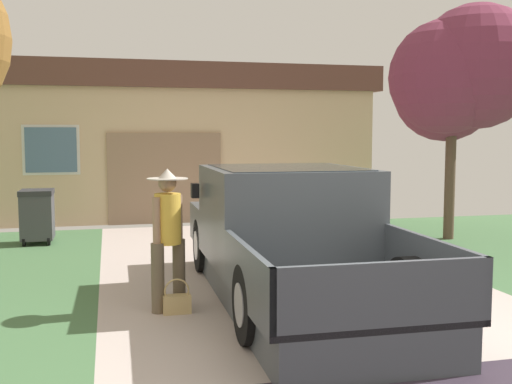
# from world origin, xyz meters

# --- Properties ---
(pickup_truck) EXTENTS (2.15, 5.33, 1.66)m
(pickup_truck) POSITION_xyz_m (-0.20, 2.78, 0.75)
(pickup_truck) COLOR #495055
(pickup_truck) RESTS_ON ground
(person_with_hat) EXTENTS (0.48, 0.48, 1.68)m
(person_with_hat) POSITION_xyz_m (-1.77, 2.38, 0.95)
(person_with_hat) COLOR brown
(person_with_hat) RESTS_ON ground
(handbag) EXTENTS (0.32, 0.16, 0.41)m
(handbag) POSITION_xyz_m (-1.70, 2.20, 0.13)
(handbag) COLOR tan
(handbag) RESTS_ON ground
(house_with_garage) EXTENTS (11.29, 6.01, 3.78)m
(house_with_garage) POSITION_xyz_m (-1.37, 12.43, 1.91)
(house_with_garage) COLOR #D6B68F
(house_with_garage) RESTS_ON ground
(neighbor_tree) EXTENTS (2.82, 2.92, 4.56)m
(neighbor_tree) POSITION_xyz_m (4.20, 5.95, 3.20)
(neighbor_tree) COLOR brown
(neighbor_tree) RESTS_ON ground
(wheeled_trash_bin) EXTENTS (0.60, 0.72, 1.03)m
(wheeled_trash_bin) POSITION_xyz_m (-3.78, 7.42, 0.56)
(wheeled_trash_bin) COLOR #424247
(wheeled_trash_bin) RESTS_ON ground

